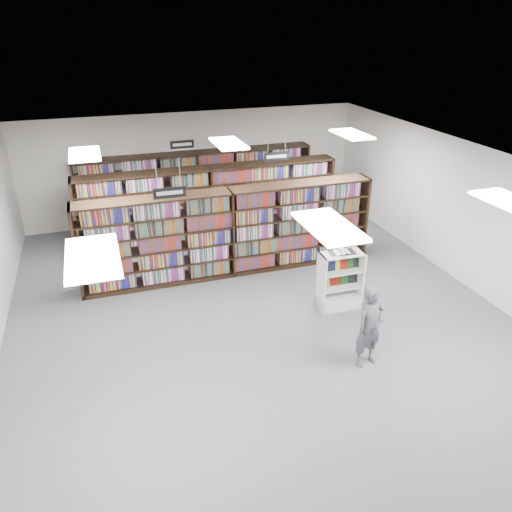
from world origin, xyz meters
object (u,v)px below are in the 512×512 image
object	(u,v)px
shopper	(370,327)
open_book	(342,251)
endcap_display	(339,287)
bookshelf_row_near	(231,233)

from	to	relation	value
shopper	open_book	bearing A→B (deg)	65.26
endcap_display	open_book	bearing A→B (deg)	-122.66
bookshelf_row_near	shopper	bearing A→B (deg)	-72.23
endcap_display	open_book	size ratio (longest dim) A/B	2.24
bookshelf_row_near	open_book	distance (m)	2.86
bookshelf_row_near	open_book	xyz separation A→B (m)	(1.74, -2.25, 0.27)
bookshelf_row_near	open_book	world-z (taller)	bookshelf_row_near
bookshelf_row_near	shopper	size ratio (longest dim) A/B	4.48
endcap_display	shopper	distance (m)	2.01
endcap_display	open_book	xyz separation A→B (m)	(-0.01, -0.01, 0.87)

